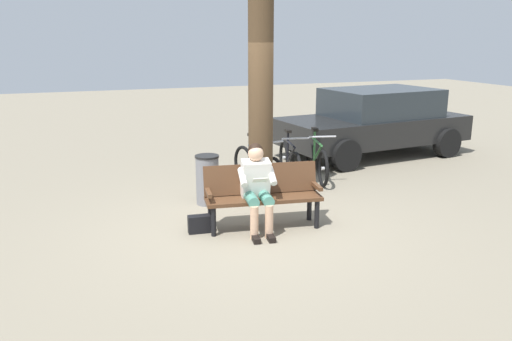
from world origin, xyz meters
name	(u,v)px	position (x,y,z in m)	size (l,w,h in m)	color
ground_plane	(251,225)	(0.00, 0.00, 0.00)	(40.00, 40.00, 0.00)	gray
bench	(262,191)	(-0.15, 0.07, 0.51)	(1.65, 0.70, 0.87)	#51331E
person_reading	(257,184)	(-0.01, 0.21, 0.66)	(0.53, 0.80, 1.20)	white
handbag	(199,224)	(0.75, 0.02, 0.12)	(0.30, 0.14, 0.24)	black
tree_trunk	(261,75)	(-0.54, -1.04, 2.01)	(0.39, 0.39, 4.01)	#4C3823
litter_bin	(207,180)	(0.31, -1.16, 0.40)	(0.38, 0.38, 0.79)	slate
bicycle_black	(316,160)	(-1.97, -1.89, 0.36)	(0.55, 1.65, 0.94)	black
bicycle_silver	(290,162)	(-1.44, -1.91, 0.36)	(0.51, 1.66, 0.94)	black
bicycle_purple	(258,168)	(-0.75, -1.72, 0.36)	(0.50, 1.66, 0.94)	black
parked_car	(375,121)	(-4.09, -3.27, 0.77)	(4.38, 2.39, 1.47)	black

